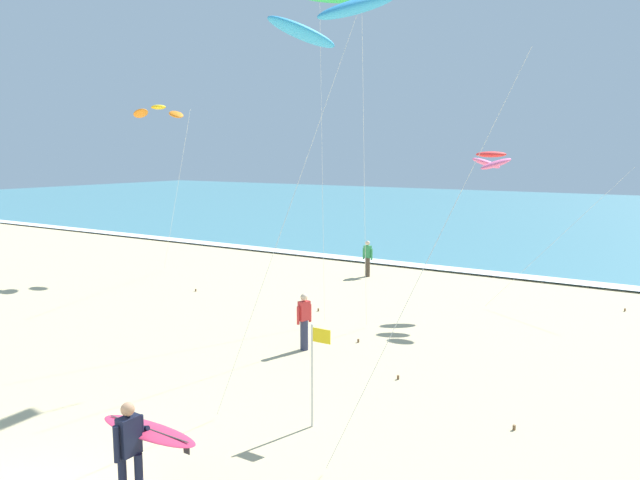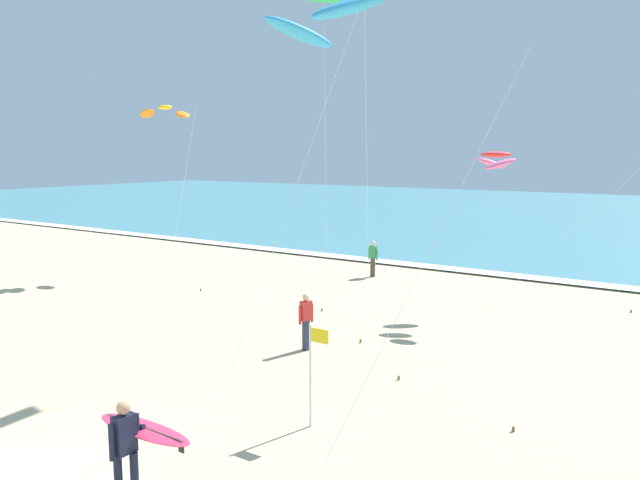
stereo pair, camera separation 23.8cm
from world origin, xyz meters
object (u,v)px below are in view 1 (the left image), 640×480
(kite_arc_golden_outer, at_px, (159,112))
(kite_arc_emerald_low, at_px, (327,13))
(kite_arc_scarlet_mid, at_px, (491,161))
(lifeguard_flag, at_px, (314,366))
(bystander_green_top, at_px, (368,258))
(bystander_red_top, at_px, (304,321))
(surfer_trailing, at_px, (138,440))

(kite_arc_golden_outer, bearing_deg, kite_arc_emerald_low, -35.34)
(kite_arc_emerald_low, height_order, kite_arc_golden_outer, kite_arc_emerald_low)
(kite_arc_scarlet_mid, distance_m, lifeguard_flag, 11.71)
(kite_arc_scarlet_mid, xyz_separation_m, bystander_green_top, (-6.16, 2.74, -4.32))
(kite_arc_golden_outer, relative_size, lifeguard_flag, 3.58)
(kite_arc_emerald_low, distance_m, kite_arc_golden_outer, 19.55)
(bystander_red_top, distance_m, bystander_green_top, 10.46)
(surfer_trailing, xyz_separation_m, kite_arc_golden_outer, (-13.99, 13.63, 6.16))
(surfer_trailing, bearing_deg, bystander_red_top, 105.32)
(kite_arc_scarlet_mid, relative_size, bystander_red_top, 3.43)
(bystander_red_top, distance_m, lifeguard_flag, 4.87)
(kite_arc_golden_outer, xyz_separation_m, bystander_green_top, (8.55, 3.87, -6.39))
(kite_arc_emerald_low, height_order, bystander_green_top, kite_arc_emerald_low)
(surfer_trailing, xyz_separation_m, lifeguard_flag, (0.81, 3.71, 0.22))
(bystander_red_top, bearing_deg, bystander_green_top, 108.73)
(surfer_trailing, distance_m, bystander_red_top, 7.88)
(kite_arc_scarlet_mid, relative_size, lifeguard_flag, 2.59)
(lifeguard_flag, bearing_deg, kite_arc_emerald_low, -50.27)
(lifeguard_flag, bearing_deg, kite_arc_scarlet_mid, 90.45)
(kite_arc_emerald_low, distance_m, bystander_green_top, 18.17)
(kite_arc_scarlet_mid, xyz_separation_m, lifeguard_flag, (0.09, -11.05, -3.87))
(lifeguard_flag, bearing_deg, surfer_trailing, -102.27)
(surfer_trailing, relative_size, bystander_red_top, 1.27)
(bystander_green_top, height_order, lifeguard_flag, lifeguard_flag)
(bystander_red_top, bearing_deg, surfer_trailing, -74.68)
(kite_arc_scarlet_mid, bearing_deg, bystander_green_top, 155.99)
(surfer_trailing, xyz_separation_m, bystander_green_top, (-5.44, 17.50, -0.23))
(kite_arc_scarlet_mid, distance_m, bystander_green_top, 8.01)
(bystander_red_top, xyz_separation_m, lifeguard_flag, (2.89, -3.89, 0.45))
(kite_arc_golden_outer, distance_m, bystander_red_top, 14.80)
(kite_arc_golden_outer, bearing_deg, surfer_trailing, -44.25)
(bystander_red_top, bearing_deg, kite_arc_scarlet_mid, 68.64)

